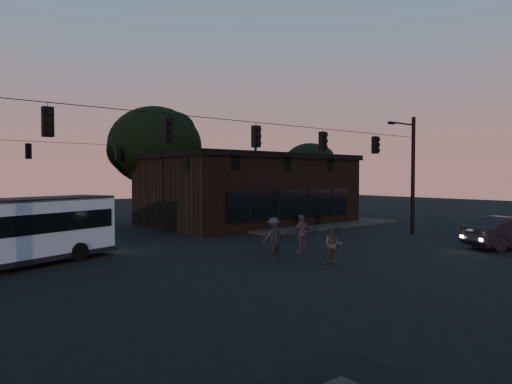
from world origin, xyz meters
TOP-DOWN VIEW (x-y plane):
  - ground at (0.00, 0.00)m, footprint 120.00×120.00m
  - sidewalk_far_right at (12.00, 14.00)m, footprint 14.00×10.00m
  - building at (9.00, 15.97)m, footprint 15.40×10.41m
  - tree_behind at (4.00, 22.00)m, footprint 7.60×7.60m
  - tree_right at (18.00, 18.00)m, footprint 5.20×5.20m
  - signal_rig_near at (0.00, 4.00)m, footprint 26.24×0.30m
  - signal_rig_far at (0.00, 20.00)m, footprint 26.24×0.30m
  - car at (11.67, -2.53)m, footprint 5.28×3.54m
  - pedestrian_a at (-0.00, 2.64)m, footprint 0.70×0.54m
  - pedestrian_b at (1.31, 0.46)m, footprint 1.01×1.00m
  - pedestrian_c at (2.35, 3.37)m, footprint 1.12×0.52m
  - pedestrian_d at (1.02, 3.93)m, footprint 1.22×0.82m

SIDE VIEW (x-z plane):
  - ground at x=0.00m, z-range 0.00..0.00m
  - sidewalk_far_right at x=12.00m, z-range 0.00..0.15m
  - pedestrian_b at x=1.31m, z-range 0.00..1.65m
  - car at x=11.67m, z-range 0.00..1.65m
  - pedestrian_a at x=0.00m, z-range 0.00..1.73m
  - pedestrian_d at x=1.02m, z-range 0.00..1.76m
  - pedestrian_c at x=2.35m, z-range 0.00..1.87m
  - building at x=9.00m, z-range 0.01..5.41m
  - signal_rig_far at x=0.00m, z-range 0.45..7.95m
  - signal_rig_near at x=0.00m, z-range 0.70..8.20m
  - tree_right at x=18.00m, z-range 1.20..8.06m
  - tree_behind at x=4.00m, z-range 1.48..10.91m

